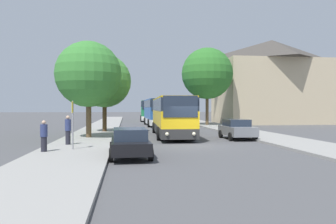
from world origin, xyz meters
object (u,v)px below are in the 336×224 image
(bus_middle, at_px, (156,112))
(tree_left_far, at_px, (89,74))
(tree_right_near, at_px, (207,74))
(parked_car_right_near, at_px, (237,129))
(parked_car_right_far, at_px, (188,121))
(pedestrian_waiting_near, at_px, (44,136))
(pedestrian_waiting_far, at_px, (68,130))
(bus_stop_sign, at_px, (73,119))
(parked_car_left_curb, at_px, (130,142))
(bus_front, at_px, (171,116))
(bus_rear, at_px, (148,110))
(tree_left_near, at_px, (104,81))

(bus_middle, bearing_deg, tree_left_far, -111.83)
(tree_left_far, relative_size, tree_right_near, 0.73)
(parked_car_right_near, height_order, parked_car_right_far, parked_car_right_near)
(parked_car_right_far, distance_m, tree_left_far, 19.80)
(bus_middle, xyz_separation_m, tree_left_far, (-6.77, -17.67, 3.07))
(pedestrian_waiting_near, relative_size, pedestrian_waiting_far, 0.90)
(parked_car_right_near, relative_size, tree_left_far, 0.54)
(bus_stop_sign, bearing_deg, parked_car_left_curb, -36.77)
(pedestrian_waiting_far, bearing_deg, bus_front, 127.04)
(parked_car_right_near, bearing_deg, pedestrian_waiting_near, 27.03)
(bus_rear, height_order, pedestrian_waiting_near, bus_rear)
(bus_middle, distance_m, tree_left_far, 19.17)
(parked_car_right_far, bearing_deg, bus_middle, -21.26)
(parked_car_right_far, height_order, tree_right_near, tree_right_near)
(bus_front, xyz_separation_m, pedestrian_waiting_far, (-7.33, -6.65, -0.68))
(bus_stop_sign, bearing_deg, tree_left_near, 86.28)
(pedestrian_waiting_near, bearing_deg, bus_stop_sign, 149.38)
(bus_rear, distance_m, parked_car_left_curb, 42.47)
(bus_stop_sign, bearing_deg, tree_left_far, 89.50)
(bus_middle, distance_m, parked_car_right_near, 19.63)
(tree_left_far, bearing_deg, pedestrian_waiting_far, -98.43)
(bus_middle, xyz_separation_m, parked_car_right_near, (4.45, -19.09, -1.08))
(pedestrian_waiting_far, distance_m, tree_right_near, 25.99)
(pedestrian_waiting_near, distance_m, tree_left_far, 9.01)
(tree_left_far, bearing_deg, parked_car_left_curb, -72.32)
(bus_rear, distance_m, parked_car_right_near, 34.58)
(parked_car_right_near, height_order, tree_right_near, tree_right_near)
(parked_car_right_far, bearing_deg, bus_front, 74.41)
(tree_left_near, bearing_deg, bus_middle, 62.66)
(parked_car_right_far, xyz_separation_m, tree_left_far, (-10.74, -16.09, 4.22))
(parked_car_right_far, xyz_separation_m, tree_right_near, (2.60, 0.19, 6.13))
(pedestrian_waiting_far, bearing_deg, parked_car_right_near, 100.70)
(bus_stop_sign, xyz_separation_m, pedestrian_waiting_far, (-0.65, 2.33, -0.73))
(bus_stop_sign, bearing_deg, parked_car_right_far, 65.06)
(bus_rear, distance_m, pedestrian_waiting_near, 41.64)
(tree_left_near, distance_m, tree_left_far, 6.18)
(parked_car_left_curb, relative_size, parked_car_right_near, 1.17)
(pedestrian_waiting_near, relative_size, tree_left_far, 0.22)
(pedestrian_waiting_near, bearing_deg, bus_front, 167.85)
(bus_middle, height_order, bus_stop_sign, bus_middle)
(bus_middle, xyz_separation_m, parked_car_right_far, (3.97, -1.59, -1.15))
(bus_middle, relative_size, parked_car_right_far, 2.66)
(bus_front, distance_m, parked_car_right_far, 14.86)
(parked_car_left_curb, xyz_separation_m, parked_car_right_far, (7.73, 25.51, -0.02))
(bus_middle, relative_size, parked_car_left_curb, 2.29)
(parked_car_right_far, relative_size, tree_left_far, 0.54)
(bus_stop_sign, distance_m, pedestrian_waiting_near, 1.76)
(parked_car_right_near, bearing_deg, bus_front, -35.78)
(tree_left_near, bearing_deg, tree_left_far, -97.43)
(bus_stop_sign, distance_m, tree_left_far, 7.80)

